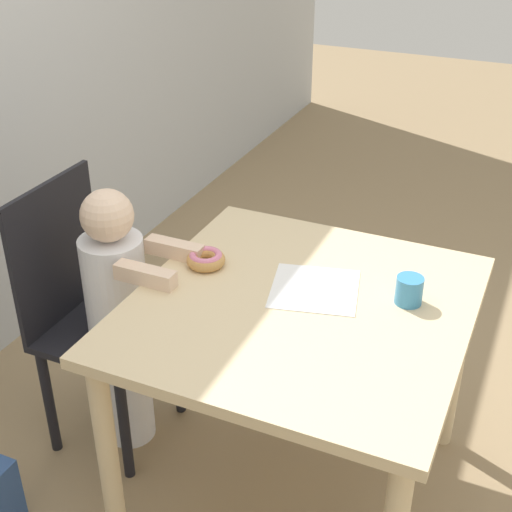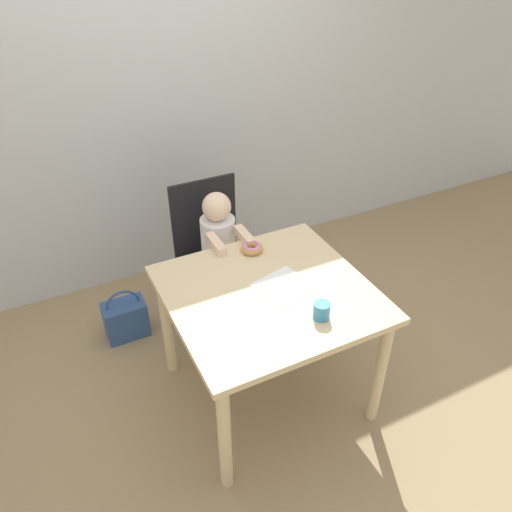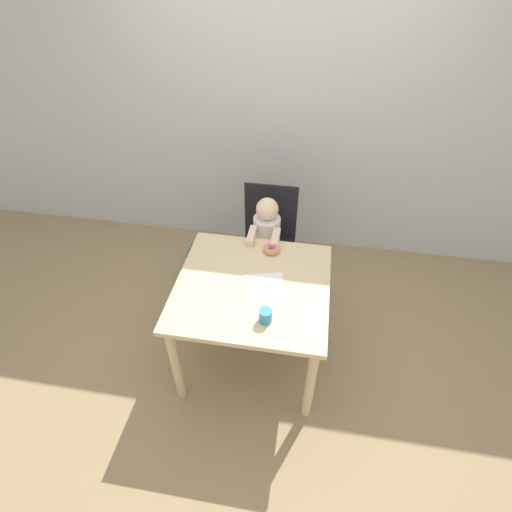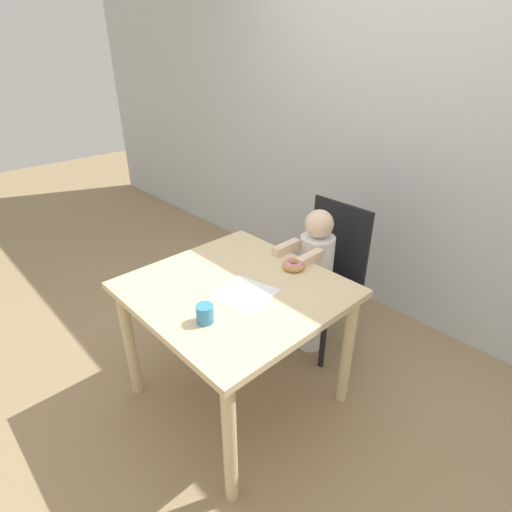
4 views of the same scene
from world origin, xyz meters
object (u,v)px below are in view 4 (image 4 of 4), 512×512
at_px(handbag, 267,284).
at_px(cup, 205,314).
at_px(child_figure, 314,281).
at_px(donut, 294,265).
at_px(chair, 326,276).

bearing_deg(handbag, cup, -56.78).
relative_size(child_figure, donut, 8.07).
height_order(chair, cup, chair).
distance_m(chair, cup, 1.08).
height_order(chair, donut, chair).
bearing_deg(cup, handbag, 123.22).
distance_m(child_figure, donut, 0.40).
distance_m(child_figure, handbag, 0.72).
xyz_separation_m(chair, donut, (0.08, -0.41, 0.27)).
height_order(chair, child_figure, child_figure).
relative_size(child_figure, handbag, 2.74).
bearing_deg(child_figure, cup, -82.28).
distance_m(donut, cup, 0.62).
height_order(handbag, cup, cup).
bearing_deg(handbag, chair, -6.05).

